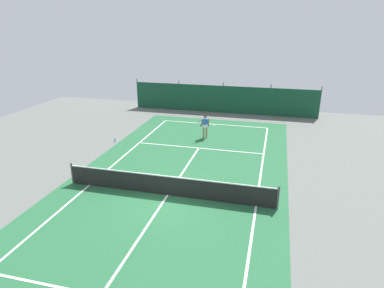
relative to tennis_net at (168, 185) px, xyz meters
name	(u,v)px	position (x,y,z in m)	size (l,w,h in m)	color
ground_plane	(168,195)	(0.00, 0.00, -0.51)	(36.00, 36.00, 0.00)	slate
court_surface	(168,195)	(0.00, 0.00, -0.51)	(11.02, 26.60, 0.01)	#236038
tennis_net	(168,185)	(0.00, 0.00, 0.00)	(10.12, 0.10, 1.10)	black
back_fence	(224,104)	(0.00, 16.16, 0.16)	(16.30, 0.98, 2.70)	#14472D
tennis_player	(205,125)	(-0.06, 8.51, 0.45)	(0.64, 0.80, 1.64)	#9E7051
tennis_ball_near_player	(188,141)	(-1.02, 7.40, -0.48)	(0.07, 0.07, 0.07)	#CCDB33
tennis_ball_midcourt	(200,158)	(0.44, 4.71, -0.48)	(0.07, 0.07, 0.07)	#CCDB33
parked_car	(273,101)	(4.33, 17.86, 0.33)	(2.29, 4.34, 1.68)	maroon
water_bottle	(115,140)	(-5.81, 6.22, -0.39)	(0.08, 0.08, 0.24)	#338CD8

